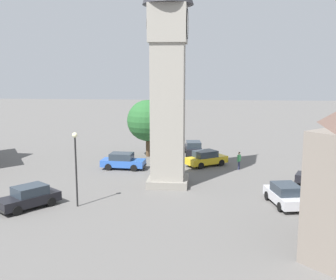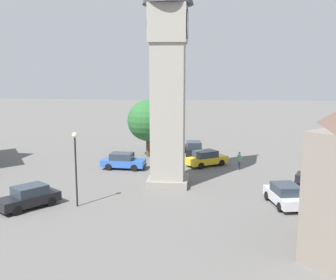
% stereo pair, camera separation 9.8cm
% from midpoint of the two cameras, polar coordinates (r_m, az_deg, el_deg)
% --- Properties ---
extents(ground_plane, '(200.00, 200.00, 0.00)m').
position_cam_midpoint_polar(ground_plane, '(33.21, 0.08, -6.34)').
color(ground_plane, '#605E5B').
extents(clock_tower, '(3.92, 3.92, 20.28)m').
position_cam_midpoint_polar(clock_tower, '(32.03, 0.09, 14.49)').
color(clock_tower, gray).
rests_on(clock_tower, ground).
extents(car_blue_kerb, '(3.06, 4.46, 1.53)m').
position_cam_midpoint_polar(car_blue_kerb, '(34.81, 21.21, -4.96)').
color(car_blue_kerb, black).
rests_on(car_blue_kerb, ground).
extents(car_silver_kerb, '(4.29, 2.16, 1.53)m').
position_cam_midpoint_polar(car_silver_kerb, '(44.78, 3.72, -1.15)').
color(car_silver_kerb, black).
rests_on(car_silver_kerb, ground).
extents(car_red_corner, '(4.38, 2.48, 1.53)m').
position_cam_midpoint_polar(car_red_corner, '(29.18, 16.31, -7.46)').
color(car_red_corner, silver).
rests_on(car_red_corner, ground).
extents(car_white_side, '(2.01, 4.23, 1.53)m').
position_cam_midpoint_polar(car_white_side, '(38.55, -6.30, -2.97)').
color(car_white_side, '#2D5BB7').
rests_on(car_white_side, ground).
extents(car_black_far, '(4.29, 3.86, 1.53)m').
position_cam_midpoint_polar(car_black_far, '(29.13, -19.01, -7.63)').
color(car_black_far, black).
rests_on(car_black_far, ground).
extents(car_green_alley, '(3.78, 4.34, 1.53)m').
position_cam_midpoint_polar(car_green_alley, '(39.68, 5.51, -2.59)').
color(car_green_alley, gold).
rests_on(car_green_alley, ground).
extents(pedestrian, '(0.50, 0.36, 1.69)m').
position_cam_midpoint_polar(pedestrian, '(38.56, 10.12, -2.68)').
color(pedestrian, '#2D3351').
rests_on(pedestrian, ground).
extents(tree, '(4.44, 4.44, 6.17)m').
position_cam_midpoint_polar(tree, '(43.47, -2.79, 2.76)').
color(tree, brown).
rests_on(tree, ground).
extents(lamp_post, '(0.36, 0.36, 5.15)m').
position_cam_midpoint_polar(lamp_post, '(27.88, -12.86, -2.42)').
color(lamp_post, black).
rests_on(lamp_post, ground).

